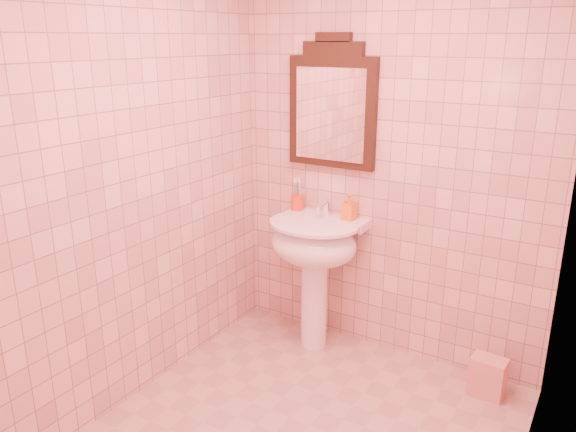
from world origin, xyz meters
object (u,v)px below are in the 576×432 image
Objects in this scene: mirror at (332,107)px; towel at (488,377)px; toothbrush_cup at (297,202)px; soap_dispenser at (349,207)px; pedestal_sink at (314,252)px.

towel is at bearing -8.71° from mirror.
mirror reaches higher than toothbrush_cup.
toothbrush_cup is at bearing -177.28° from soap_dispenser.
pedestal_sink is 0.92m from mirror.
soap_dispenser is 0.71× the size of towel.
soap_dispenser is at bearing 43.36° from pedestal_sink.
mirror is 1.83m from towel.
pedestal_sink is at bearing -37.07° from toothbrush_cup.
towel is at bearing -5.97° from toothbrush_cup.
toothbrush_cup reaches higher than pedestal_sink.
mirror is at bearing 90.00° from pedestal_sink.
toothbrush_cup is 0.82× the size of towel.
towel is (1.12, 0.03, -0.54)m from pedestal_sink.
pedestal_sink is 1.25m from towel.
mirror is 4.86× the size of soap_dispenser.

